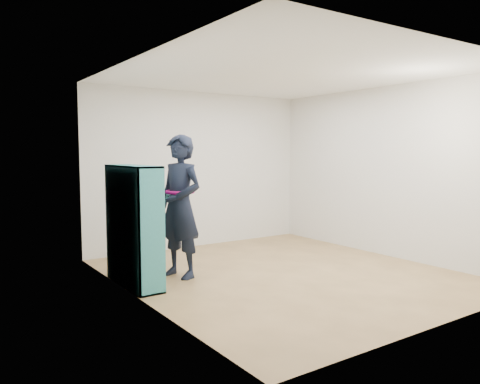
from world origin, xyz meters
TOP-DOWN VIEW (x-y plane):
  - floor at (0.00, 0.00)m, footprint 4.50×4.50m
  - ceiling at (0.00, 0.00)m, footprint 4.50×4.50m
  - wall_left at (-2.00, 0.00)m, footprint 0.02×4.50m
  - wall_right at (2.00, 0.00)m, footprint 0.02×4.50m
  - wall_back at (0.00, 2.25)m, footprint 4.00×0.02m
  - wall_front at (0.00, -2.25)m, footprint 4.00×0.02m
  - bookshelf at (-1.86, 0.61)m, footprint 0.32×1.09m
  - person at (-1.20, 0.64)m, footprint 0.62×0.77m
  - smartphone at (-1.35, 0.66)m, footprint 0.05×0.10m

SIDE VIEW (x-z plane):
  - floor at x=0.00m, z-range 0.00..0.00m
  - bookshelf at x=-1.86m, z-range -0.02..1.43m
  - person at x=-1.20m, z-range 0.00..1.83m
  - smartphone at x=-1.35m, z-range 0.96..1.11m
  - wall_left at x=-2.00m, z-range 0.00..2.60m
  - wall_right at x=2.00m, z-range 0.00..2.60m
  - wall_back at x=0.00m, z-range 0.00..2.60m
  - wall_front at x=0.00m, z-range 0.00..2.60m
  - ceiling at x=0.00m, z-range 2.60..2.60m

